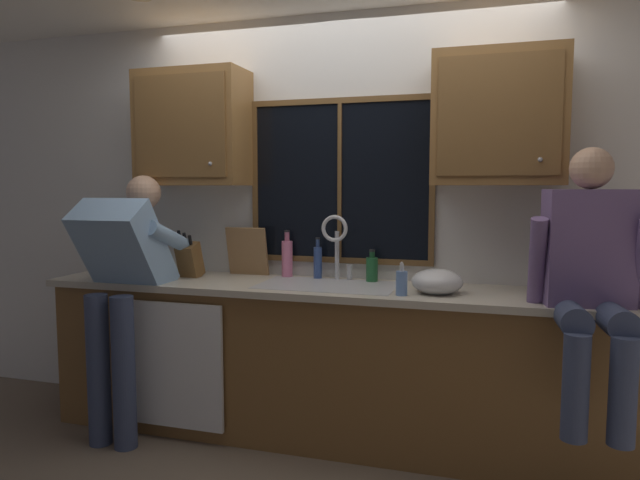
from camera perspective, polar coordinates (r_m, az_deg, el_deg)
The scene contains 23 objects.
back_wall at distance 3.63m, azimuth 2.50°, elevation 1.93°, with size 5.79×0.12×2.55m, color silver.
window_glass at distance 3.56m, azimuth 2.04°, elevation 5.89°, with size 1.10×0.02×0.95m, color black.
window_frame_top at distance 3.59m, azimuth 2.02°, elevation 13.79°, with size 1.17×0.02×0.04m, color brown.
window_frame_bottom at distance 3.58m, azimuth 1.97°, elevation -2.02°, with size 1.17×0.02×0.04m, color brown.
window_frame_left at distance 3.73m, azimuth -6.50°, elevation 5.84°, with size 0.04×0.02×0.95m, color brown.
window_frame_right at distance 3.45m, azimuth 11.21°, elevation 5.81°, with size 0.04×0.02×0.95m, color brown.
window_mullion_center at distance 3.55m, azimuth 1.99°, elevation 5.89°, with size 0.02×0.02×0.95m, color brown.
lower_cabinet_run at distance 3.45m, azimuth 0.97°, elevation -12.42°, with size 3.39×0.58×0.88m, color brown.
countertop at distance 3.32m, azimuth 0.89°, elevation -4.93°, with size 3.45×0.62×0.04m, color beige.
dishwasher_front at distance 3.48m, azimuth -14.27°, elevation -12.08°, with size 0.60×0.02×0.74m, color white.
upper_cabinet_left at distance 3.77m, azimuth -12.61°, elevation 10.83°, with size 0.69×0.36×0.72m.
upper_cabinet_right at distance 3.30m, azimuth 17.41°, elevation 11.52°, with size 0.69×0.36×0.72m.
sink at distance 3.34m, azimuth 0.72°, elevation -6.20°, with size 0.80×0.46×0.21m.
faucet at distance 3.46m, azimuth 1.67°, elevation 0.08°, with size 0.18×0.09×0.40m.
person_standing at distance 3.54m, azimuth -19.06°, elevation -3.55°, with size 0.53×0.69×1.56m.
person_sitting_on_counter at distance 2.94m, azimuth 25.46°, elevation -2.76°, with size 0.54×0.62×1.26m.
knife_block at distance 3.69m, azimuth -12.91°, elevation -1.98°, with size 0.12×0.18×0.32m.
cutting_board at distance 3.71m, azimuth -7.30°, elevation -1.14°, with size 0.27×0.02×0.32m, color #997047.
mixing_bowl at distance 3.14m, azimuth 11.65°, elevation -4.11°, with size 0.27×0.27×0.14m, color silver.
soap_dispenser at distance 3.04m, azimuth 8.18°, elevation -4.24°, with size 0.06×0.07×0.18m.
bottle_green_glass at distance 3.55m, azimuth -0.22°, elevation -2.18°, with size 0.05×0.05×0.26m.
bottle_tall_clear at distance 3.45m, azimuth 5.23°, elevation -2.87°, with size 0.07×0.07×0.19m.
bottle_amber_small at distance 3.63m, azimuth -3.31°, elevation -1.76°, with size 0.07×0.07×0.30m.
Camera 1 is at (0.89, -3.45, 1.49)m, focal length 31.95 mm.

